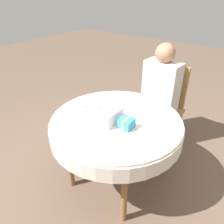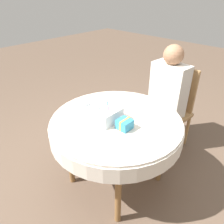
% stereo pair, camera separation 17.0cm
% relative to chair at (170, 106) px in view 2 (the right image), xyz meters
% --- Properties ---
extents(ground_plane, '(12.00, 12.00, 0.00)m').
position_rel_chair_xyz_m(ground_plane, '(-0.01, -0.90, -0.48)').
color(ground_plane, brown).
extents(dining_table, '(1.11, 1.11, 0.72)m').
position_rel_chair_xyz_m(dining_table, '(-0.01, -0.90, 0.15)').
color(dining_table, silver).
rests_on(dining_table, ground_plane).
extents(chair, '(0.49, 0.49, 0.92)m').
position_rel_chair_xyz_m(chair, '(0.00, 0.00, 0.00)').
color(chair, '#A37A4C').
rests_on(chair, ground_plane).
extents(person, '(0.39, 0.31, 1.19)m').
position_rel_chair_xyz_m(person, '(-0.01, -0.10, 0.22)').
color(person, '#9E7051').
rests_on(person, ground_plane).
extents(birthday_cake, '(0.21, 0.21, 0.15)m').
position_rel_chair_xyz_m(birthday_cake, '(-0.07, -0.97, 0.29)').
color(birthday_cake, white).
rests_on(birthday_cake, dining_table).
extents(drinking_glass, '(0.07, 0.07, 0.10)m').
position_rel_chair_xyz_m(drinking_glass, '(-0.27, -1.00, 0.29)').
color(drinking_glass, silver).
rests_on(drinking_glass, dining_table).
extents(gift_box, '(0.10, 0.11, 0.08)m').
position_rel_chair_xyz_m(gift_box, '(0.12, -0.96, 0.27)').
color(gift_box, teal).
rests_on(gift_box, dining_table).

